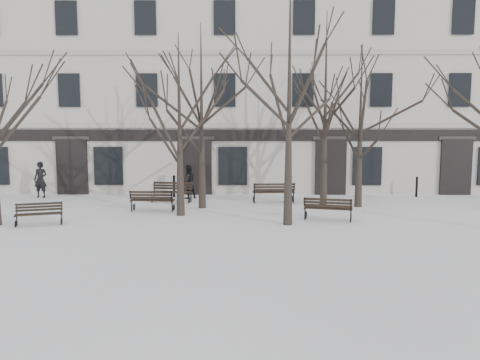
{
  "coord_description": "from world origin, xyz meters",
  "views": [
    {
      "loc": [
        -1.03,
        -16.34,
        3.49
      ],
      "look_at": [
        -1.18,
        3.0,
        1.32
      ],
      "focal_mm": 35.0,
      "sensor_mm": 36.0,
      "label": 1
    }
  ],
  "objects_px": {
    "bench_1": "(152,200)",
    "bench_3": "(172,191)",
    "tree_1": "(179,103)",
    "bench_2": "(328,208)",
    "bench_4": "(274,192)",
    "tree_2": "(289,72)",
    "bench_0": "(39,213)"
  },
  "relations": [
    {
      "from": "tree_2",
      "to": "bench_1",
      "type": "relative_size",
      "value": 4.71
    },
    {
      "from": "tree_2",
      "to": "bench_2",
      "type": "distance_m",
      "value": 5.22
    },
    {
      "from": "bench_3",
      "to": "bench_1",
      "type": "bearing_deg",
      "value": -93.18
    },
    {
      "from": "tree_2",
      "to": "tree_1",
      "type": "bearing_deg",
      "value": 156.55
    },
    {
      "from": "tree_2",
      "to": "bench_3",
      "type": "height_order",
      "value": "tree_2"
    },
    {
      "from": "tree_1",
      "to": "bench_2",
      "type": "height_order",
      "value": "tree_1"
    },
    {
      "from": "tree_1",
      "to": "bench_2",
      "type": "bearing_deg",
      "value": -10.59
    },
    {
      "from": "bench_0",
      "to": "bench_2",
      "type": "height_order",
      "value": "bench_2"
    },
    {
      "from": "bench_3",
      "to": "tree_1",
      "type": "bearing_deg",
      "value": -69.03
    },
    {
      "from": "tree_2",
      "to": "bench_3",
      "type": "bearing_deg",
      "value": 134.13
    },
    {
      "from": "bench_0",
      "to": "bench_3",
      "type": "height_order",
      "value": "bench_3"
    },
    {
      "from": "bench_1",
      "to": "bench_3",
      "type": "relative_size",
      "value": 0.95
    },
    {
      "from": "bench_4",
      "to": "bench_3",
      "type": "bearing_deg",
      "value": -6.55
    },
    {
      "from": "tree_2",
      "to": "bench_3",
      "type": "distance_m",
      "value": 8.67
    },
    {
      "from": "bench_3",
      "to": "bench_4",
      "type": "xyz_separation_m",
      "value": [
        4.78,
        -0.25,
        0.01
      ]
    },
    {
      "from": "bench_0",
      "to": "bench_1",
      "type": "relative_size",
      "value": 0.91
    },
    {
      "from": "bench_2",
      "to": "bench_4",
      "type": "distance_m",
      "value": 4.53
    },
    {
      "from": "tree_1",
      "to": "tree_2",
      "type": "height_order",
      "value": "tree_2"
    },
    {
      "from": "bench_1",
      "to": "bench_4",
      "type": "relative_size",
      "value": 0.94
    },
    {
      "from": "bench_0",
      "to": "bench_3",
      "type": "bearing_deg",
      "value": 35.02
    },
    {
      "from": "bench_0",
      "to": "bench_2",
      "type": "distance_m",
      "value": 10.57
    },
    {
      "from": "bench_2",
      "to": "bench_0",
      "type": "bearing_deg",
      "value": 19.2
    },
    {
      "from": "bench_1",
      "to": "bench_2",
      "type": "relative_size",
      "value": 0.98
    },
    {
      "from": "tree_1",
      "to": "bench_1",
      "type": "height_order",
      "value": "tree_1"
    },
    {
      "from": "tree_2",
      "to": "bench_1",
      "type": "height_order",
      "value": "tree_2"
    },
    {
      "from": "tree_1",
      "to": "bench_0",
      "type": "bearing_deg",
      "value": -158.32
    },
    {
      "from": "bench_0",
      "to": "bench_2",
      "type": "bearing_deg",
      "value": -13.32
    },
    {
      "from": "bench_2",
      "to": "bench_4",
      "type": "relative_size",
      "value": 0.96
    },
    {
      "from": "bench_3",
      "to": "bench_4",
      "type": "bearing_deg",
      "value": 3.49
    },
    {
      "from": "bench_2",
      "to": "bench_4",
      "type": "xyz_separation_m",
      "value": [
        -1.78,
        4.17,
        0.04
      ]
    },
    {
      "from": "bench_0",
      "to": "bench_2",
      "type": "xyz_separation_m",
      "value": [
        10.53,
        0.86,
        0.05
      ]
    },
    {
      "from": "bench_2",
      "to": "bench_3",
      "type": "height_order",
      "value": "bench_3"
    }
  ]
}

